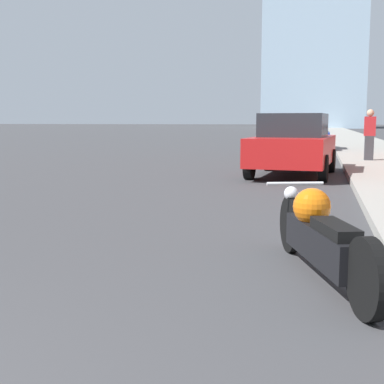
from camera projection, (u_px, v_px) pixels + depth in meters
sidewalk at (354, 140)px, 38.95m from camera, size 3.49×240.00×0.15m
motorcycle at (320, 235)px, 4.97m from camera, size 1.06×2.58×0.81m
parked_car_red at (293, 145)px, 14.12m from camera, size 2.28×4.28×1.64m
parked_car_blue at (310, 135)px, 24.99m from camera, size 1.82×4.24×1.55m
pedestrian at (370, 134)px, 17.68m from camera, size 0.36×0.23×1.68m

